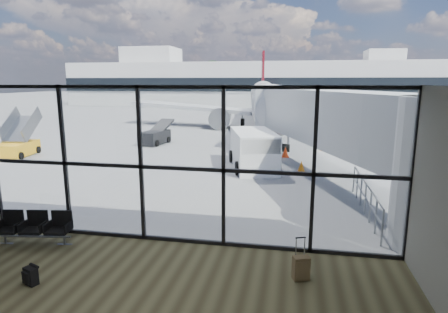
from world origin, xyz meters
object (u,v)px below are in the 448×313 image
(suitcase, at_px, (301,268))
(service_van, at_px, (254,150))
(backpack, at_px, (31,276))
(airliner, at_px, (267,100))
(mobile_stairs, at_px, (17,147))
(belt_loader, at_px, (155,136))
(seating_row, at_px, (36,226))

(suitcase, relative_size, service_van, 0.21)
(service_van, bearing_deg, backpack, -121.86)
(airliner, relative_size, mobile_stairs, 9.40)
(backpack, xyz_separation_m, mobile_stairs, (-11.19, 13.31, 0.34))
(suitcase, xyz_separation_m, airliner, (-3.17, 31.03, 2.33))
(backpack, relative_size, belt_loader, 0.12)
(seating_row, height_order, belt_loader, belt_loader)
(airliner, relative_size, belt_loader, 8.86)
(mobile_stairs, bearing_deg, service_van, -12.01)
(suitcase, relative_size, airliner, 0.03)
(backpack, bearing_deg, service_van, 95.14)
(suitcase, bearing_deg, backpack, 172.72)
(airliner, distance_m, belt_loader, 15.14)
(seating_row, distance_m, mobile_stairs, 14.90)
(belt_loader, bearing_deg, service_van, -32.00)
(belt_loader, distance_m, mobile_stairs, 9.07)
(service_van, bearing_deg, seating_row, -131.34)
(seating_row, height_order, suitcase, suitcase)
(service_van, height_order, mobile_stairs, mobile_stairs)
(mobile_stairs, bearing_deg, airliner, 44.12)
(suitcase, relative_size, mobile_stairs, 0.29)
(seating_row, xyz_separation_m, mobile_stairs, (-9.79, 11.24, 0.05))
(suitcase, bearing_deg, seating_row, 154.65)
(backpack, height_order, airliner, airliner)
(backpack, bearing_deg, belt_loader, 124.28)
(airliner, bearing_deg, mobile_stairs, -133.41)
(backpack, distance_m, suitcase, 6.24)
(airliner, xyz_separation_m, belt_loader, (-7.28, -13.11, -2.08))
(seating_row, distance_m, service_van, 11.75)
(suitcase, height_order, mobile_stairs, mobile_stairs)
(seating_row, distance_m, airliner, 30.70)
(service_van, distance_m, mobile_stairs, 14.93)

